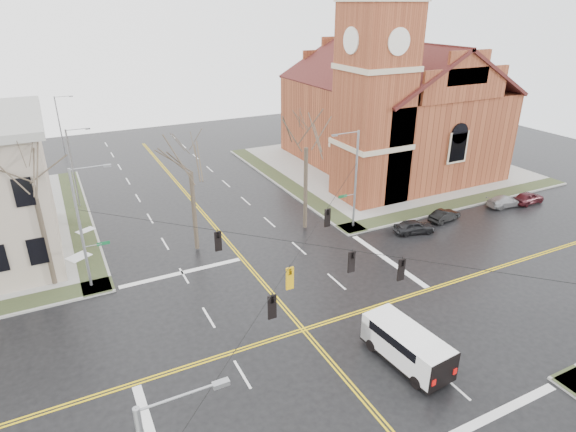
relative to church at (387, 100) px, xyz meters
name	(u,v)px	position (x,y,z in m)	size (l,w,h in m)	color
ground	(303,330)	(-24.76, -24.78, -8.43)	(120.00, 120.00, 0.00)	black
sidewalks	(303,329)	(-24.76, -24.78, -8.36)	(80.00, 80.00, 0.17)	gray
road_markings	(303,330)	(-24.76, -24.78, -8.43)	(100.00, 100.00, 0.01)	gold
church	(387,100)	(0.00, 0.00, 0.00)	(24.28, 27.48, 27.50)	brown
signal_pole_ne	(354,177)	(-13.44, -13.28, -3.48)	(2.75, 0.22, 9.00)	gray
signal_pole_nw	(83,226)	(-36.09, -13.28, -3.48)	(2.75, 0.22, 9.00)	gray
span_wires	(305,243)	(-24.76, -24.78, -2.23)	(23.02, 23.02, 0.03)	black
traffic_signals	(310,260)	(-24.76, -25.45, -2.98)	(8.21, 8.26, 1.30)	black
streetlight_north_a	(74,166)	(-35.42, 3.22, -3.97)	(2.30, 0.20, 8.00)	gray
streetlight_north_b	(61,124)	(-35.42, 23.22, -3.97)	(2.30, 0.20, 8.00)	gray
cargo_van	(404,342)	(-20.95, -29.86, -7.18)	(2.67, 5.77, 2.13)	white
parked_car_a	(414,227)	(-9.05, -16.83, -7.81)	(1.48, 3.68, 1.25)	black
parked_car_b	(444,215)	(-4.68, -16.06, -7.87)	(1.20, 3.44, 1.13)	black
parked_car_c	(505,201)	(3.39, -16.13, -7.86)	(1.62, 3.98, 1.16)	#9A9B9D
parked_car_d	(528,198)	(6.25, -16.64, -7.80)	(1.49, 3.71, 1.26)	#401217
tree_nw_far	(31,178)	(-38.64, -11.72, -0.06)	(4.00, 4.00, 11.57)	#362B22
tree_nw_near	(190,167)	(-27.57, -11.12, -1.09)	(4.00, 4.00, 10.12)	#362B22
tree_ne	(306,142)	(-17.40, -11.52, -0.24)	(4.00, 4.00, 11.31)	#362B22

